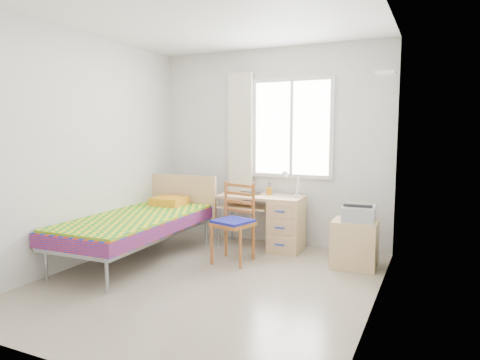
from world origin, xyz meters
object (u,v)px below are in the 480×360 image
desk (281,221)px  cabinet (354,243)px  printer (359,213)px  chair (235,217)px  bed (140,222)px

desk → cabinet: bearing=-18.8°
printer → chair: bearing=-167.2°
bed → printer: 2.53m
cabinet → bed: bearing=-163.8°
chair → cabinet: size_ratio=1.76×
desk → printer: bearing=-17.2°
cabinet → printer: bearing=26.3°
cabinet → printer: size_ratio=1.26×
chair → bed: bearing=-145.0°
desk → chair: chair is taller
desk → cabinet: size_ratio=2.12×
desk → cabinet: 1.02m
bed → cabinet: bed is taller
bed → chair: chair is taller
chair → printer: bearing=31.7°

